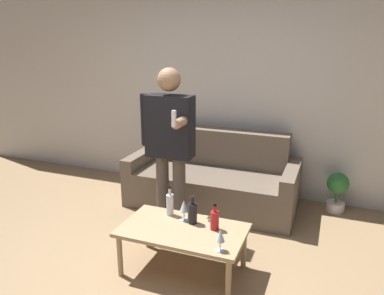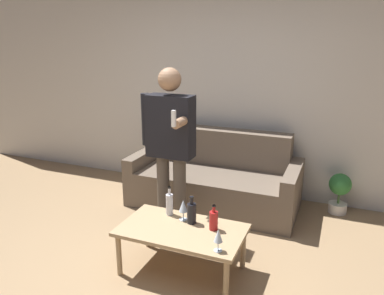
% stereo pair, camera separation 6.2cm
% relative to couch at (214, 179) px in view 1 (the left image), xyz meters
% --- Properties ---
extents(wall_back, '(8.00, 0.06, 2.70)m').
position_rel_couch_xyz_m(wall_back, '(-0.04, 0.50, 1.05)').
color(wall_back, silver).
rests_on(wall_back, ground_plane).
extents(couch, '(1.90, 0.87, 0.84)m').
position_rel_couch_xyz_m(couch, '(0.00, 0.00, 0.00)').
color(couch, '#6B5B4C').
rests_on(couch, ground_plane).
extents(coffee_table, '(1.01, 0.58, 0.40)m').
position_rel_couch_xyz_m(coffee_table, '(0.19, -1.39, 0.06)').
color(coffee_table, tan).
rests_on(coffee_table, ground_plane).
extents(bottle_orange, '(0.07, 0.07, 0.21)m').
position_rel_couch_xyz_m(bottle_orange, '(0.43, -1.30, 0.19)').
color(bottle_orange, '#B21E1E').
rests_on(bottle_orange, coffee_table).
extents(bottle_green, '(0.08, 0.08, 0.24)m').
position_rel_couch_xyz_m(bottle_green, '(0.22, -1.27, 0.19)').
color(bottle_green, black).
rests_on(bottle_green, coffee_table).
extents(bottle_dark, '(0.06, 0.06, 0.26)m').
position_rel_couch_xyz_m(bottle_dark, '(-0.01, -1.20, 0.20)').
color(bottle_dark, silver).
rests_on(bottle_dark, coffee_table).
extents(wine_glass_near, '(0.07, 0.07, 0.18)m').
position_rel_couch_xyz_m(wine_glass_near, '(0.14, -1.25, 0.23)').
color(wine_glass_near, silver).
rests_on(wine_glass_near, coffee_table).
extents(wine_glass_far, '(0.07, 0.07, 0.17)m').
position_rel_couch_xyz_m(wine_glass_far, '(0.56, -1.59, 0.22)').
color(wine_glass_far, silver).
rests_on(wine_glass_far, coffee_table).
extents(person_standing_front, '(0.53, 0.43, 1.63)m').
position_rel_couch_xyz_m(person_standing_front, '(-0.20, -0.78, 0.65)').
color(person_standing_front, brown).
rests_on(person_standing_front, ground_plane).
extents(potted_plant, '(0.24, 0.24, 0.46)m').
position_rel_couch_xyz_m(potted_plant, '(1.35, 0.28, -0.03)').
color(potted_plant, silver).
rests_on(potted_plant, ground_plane).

